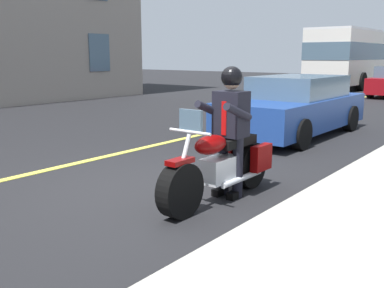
# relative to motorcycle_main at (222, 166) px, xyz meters

# --- Properties ---
(ground_plane) EXTENTS (80.00, 80.00, 0.00)m
(ground_plane) POSITION_rel_motorcycle_main_xyz_m (0.30, -1.12, -0.45)
(ground_plane) COLOR black
(lane_center_stripe) EXTENTS (60.00, 0.16, 0.01)m
(lane_center_stripe) POSITION_rel_motorcycle_main_xyz_m (0.30, -3.12, -0.45)
(lane_center_stripe) COLOR #E5DB4C
(lane_center_stripe) RESTS_ON ground_plane
(motorcycle_main) EXTENTS (2.21, 0.60, 1.26)m
(motorcycle_main) POSITION_rel_motorcycle_main_xyz_m (0.00, 0.00, 0.00)
(motorcycle_main) COLOR black
(motorcycle_main) RESTS_ON ground_plane
(rider_main) EXTENTS (0.62, 0.54, 1.74)m
(rider_main) POSITION_rel_motorcycle_main_xyz_m (-0.19, -0.00, 0.58)
(rider_main) COLOR black
(rider_main) RESTS_ON ground_plane
(bus_far) EXTENTS (11.05, 2.70, 3.30)m
(bus_far) POSITION_rel_motorcycle_main_xyz_m (-22.83, -5.62, 1.42)
(bus_far) COLOR white
(bus_far) RESTS_ON ground_plane
(car_silver) EXTENTS (4.60, 1.92, 1.40)m
(car_silver) POSITION_rel_motorcycle_main_xyz_m (-5.06, -1.37, 0.24)
(car_silver) COLOR navy
(car_silver) RESTS_ON ground_plane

